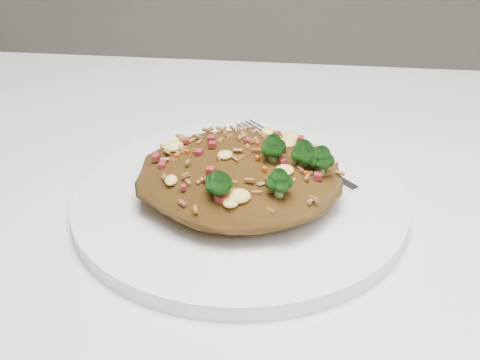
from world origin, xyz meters
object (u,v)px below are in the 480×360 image
Objects in this scene: dining_table at (166,324)px; plate at (240,202)px; fried_rice at (241,169)px; fork at (300,156)px.

plate is (0.06, 0.05, 0.10)m from dining_table.
fork is at bearing 56.60° from fried_rice.
fork reaches higher than dining_table.
dining_table is 0.15m from fried_rice.
fork is (0.05, 0.07, 0.01)m from plate.
fried_rice is 1.32× the size of fork.
plate is 0.09m from fork.
plate is at bearing -76.96° from fork.
fried_rice reaches higher than dining_table.
fried_rice is 0.09m from fork.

